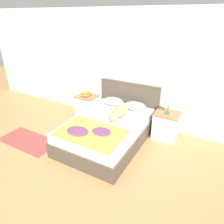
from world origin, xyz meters
name	(u,v)px	position (x,y,z in m)	size (l,w,h in m)	color
ground_plane	(72,169)	(0.00, 0.00, 0.00)	(16.00, 16.00, 0.00)	tan
wall_back	(127,69)	(0.00, 2.13, 1.27)	(9.00, 0.06, 2.55)	silver
bed	(107,131)	(0.11, 1.03, 0.24)	(1.40, 2.01, 0.49)	#4C4238
headboard	(129,101)	(0.11, 2.06, 0.52)	(1.48, 0.06, 1.00)	#4C4238
nightstand_left	(87,106)	(-0.90, 1.75, 0.29)	(0.50, 0.44, 0.58)	silver
nightstand_right	(166,126)	(1.12, 1.75, 0.29)	(0.50, 0.44, 0.58)	silver
pillow_left	(113,101)	(-0.17, 1.80, 0.57)	(0.49, 0.38, 0.15)	beige
pillow_right	(135,106)	(0.39, 1.80, 0.57)	(0.49, 0.38, 0.15)	beige
quilt	(90,132)	(0.10, 0.46, 0.52)	(1.16, 0.77, 0.08)	gold
dog	(119,112)	(0.24, 1.31, 0.60)	(0.29, 0.72, 0.23)	tan
book_stack	(86,94)	(-0.90, 1.73, 0.63)	(0.18, 0.23, 0.11)	#AD2D28
table_lamp	(169,101)	(1.12, 1.74, 0.85)	(0.23, 0.23, 0.35)	#336B4C
rug	(28,141)	(-1.35, 0.22, 0.00)	(1.26, 0.62, 0.00)	#93423D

